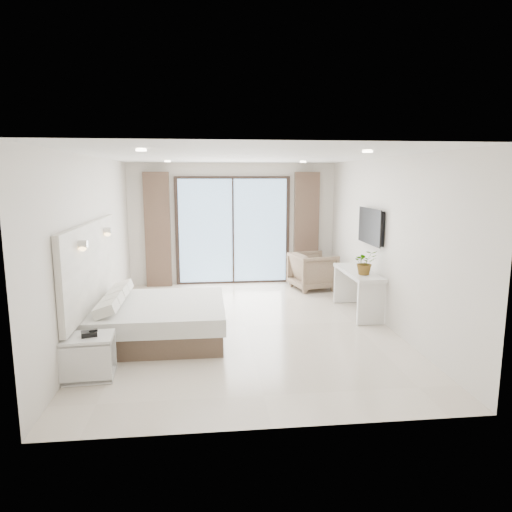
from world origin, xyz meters
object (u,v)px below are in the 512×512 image
object	(u,v)px
bed	(158,320)
nightstand	(89,357)
console_desk	(358,282)
armchair	(313,269)

from	to	relation	value
bed	nightstand	xyz separation A→B (m)	(-0.67, -1.32, -0.02)
bed	console_desk	xyz separation A→B (m)	(3.39, 0.92, 0.27)
armchair	bed	bearing A→B (deg)	118.86
bed	console_desk	world-z (taller)	console_desk
console_desk	armchair	bearing A→B (deg)	101.47
nightstand	console_desk	world-z (taller)	console_desk
nightstand	console_desk	distance (m)	4.64
nightstand	bed	bearing A→B (deg)	58.87
armchair	nightstand	bearing A→B (deg)	124.30
bed	armchair	distance (m)	4.08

